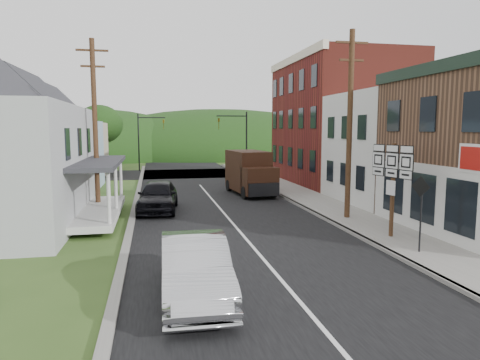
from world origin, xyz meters
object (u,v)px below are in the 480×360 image
silver_sedan (195,269)px  route_sign_cluster (392,176)px  dark_sedan (158,196)px  delivery_van (250,173)px  warning_sign (421,204)px

silver_sedan → route_sign_cluster: size_ratio=1.30×
dark_sedan → delivery_van: delivery_van is taller
route_sign_cluster → warning_sign: route_sign_cluster is taller
dark_sedan → warning_sign: warning_sign is taller
dark_sedan → delivery_van: 7.88m
warning_sign → silver_sedan: bearing=176.2°
delivery_van → warning_sign: (2.62, -14.92, 0.37)m
silver_sedan → warning_sign: warning_sign is taller
route_sign_cluster → warning_sign: size_ratio=1.39×
delivery_van → route_sign_cluster: 13.12m
silver_sedan → delivery_van: bearing=74.0°
route_sign_cluster → warning_sign: bearing=-106.8°
dark_sedan → warning_sign: bearing=-43.2°
dark_sedan → warning_sign: size_ratio=1.84×
dark_sedan → route_sign_cluster: size_ratio=1.32×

